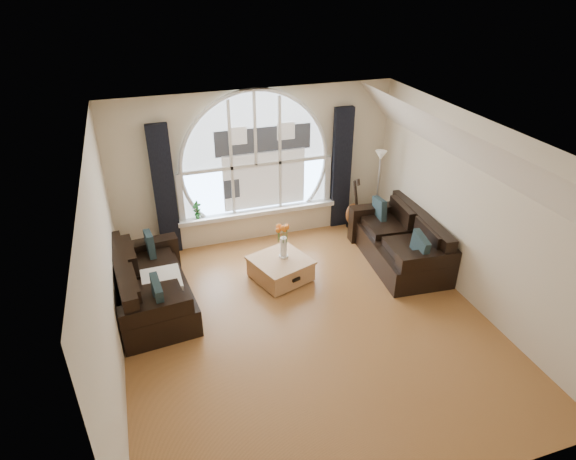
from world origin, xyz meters
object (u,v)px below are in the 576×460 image
(sofa_left, at_px, (152,284))
(potted_plant, at_px, (197,210))
(floor_lamp, at_px, (377,193))
(sofa_right, at_px, (399,241))
(vase_flowers, at_px, (283,236))
(guitar, at_px, (354,203))
(coffee_chest, at_px, (281,268))

(sofa_left, relative_size, potted_plant, 5.87)
(floor_lamp, relative_size, potted_plant, 4.93)
(sofa_right, height_order, vase_flowers, vase_flowers)
(vase_flowers, bearing_deg, sofa_right, -5.22)
(sofa_left, height_order, vase_flowers, vase_flowers)
(sofa_right, height_order, potted_plant, potted_plant)
(sofa_right, bearing_deg, guitar, 104.41)
(potted_plant, bearing_deg, sofa_right, -26.84)
(sofa_right, bearing_deg, floor_lamp, 88.86)
(floor_lamp, distance_m, guitar, 0.49)
(sofa_right, relative_size, floor_lamp, 1.21)
(sofa_right, height_order, guitar, guitar)
(guitar, bearing_deg, coffee_chest, -164.53)
(vase_flowers, distance_m, potted_plant, 1.81)
(sofa_right, distance_m, coffee_chest, 2.06)
(coffee_chest, bearing_deg, floor_lamp, 4.77)
(sofa_left, xyz_separation_m, sofa_right, (4.03, -0.03, 0.00))
(sofa_left, xyz_separation_m, potted_plant, (0.91, 1.55, 0.31))
(floor_lamp, distance_m, potted_plant, 3.27)
(sofa_left, distance_m, guitar, 4.02)
(sofa_right, bearing_deg, vase_flowers, 179.54)
(potted_plant, bearing_deg, guitar, -5.04)
(floor_lamp, bearing_deg, sofa_right, -95.91)
(floor_lamp, bearing_deg, vase_flowers, -156.60)
(sofa_right, relative_size, vase_flowers, 2.76)
(vase_flowers, distance_m, guitar, 2.10)
(sofa_right, distance_m, guitar, 1.35)
(sofa_right, distance_m, floor_lamp, 1.16)
(coffee_chest, bearing_deg, vase_flowers, 19.29)
(vase_flowers, xyz_separation_m, potted_plant, (-1.14, 1.40, -0.04))
(sofa_left, bearing_deg, floor_lamp, 8.62)
(vase_flowers, relative_size, floor_lamp, 0.44)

